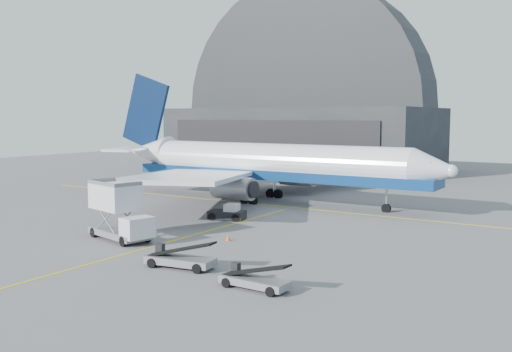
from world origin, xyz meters
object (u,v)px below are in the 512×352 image
Objects in this scene: catering_truck at (119,212)px; pushback_tug at (228,213)px; belt_loader_a at (179,259)px; airliner at (262,164)px; belt_loader_b at (254,280)px.

pushback_tug is at bearing 93.46° from catering_truck.
catering_truck reaches higher than pushback_tug.
belt_loader_a is (10.17, -4.24, -1.76)m from catering_truck.
catering_truck is at bearing -86.30° from airliner.
catering_truck is 18.12m from belt_loader_b.
airliner is at bearing 92.35° from pushback_tug.
catering_truck reaches higher than belt_loader_b.
pushback_tug is (3.97, -12.87, -3.99)m from airliner.
belt_loader_a is at bearing 171.07° from belt_loader_b.
belt_loader_a is (11.82, -29.80, -4.00)m from airliner.
belt_loader_a is at bearing -68.37° from airliner.
belt_loader_b is at bearing -65.67° from pushback_tug.
catering_truck is at bearing -115.10° from pushback_tug.
pushback_tug is 0.75× the size of belt_loader_a.
catering_truck is at bearing 148.67° from belt_loader_a.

